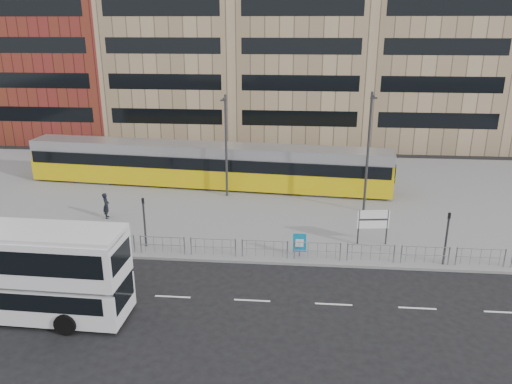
# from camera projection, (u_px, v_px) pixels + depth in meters

# --- Properties ---
(ground) EXTENTS (120.00, 120.00, 0.00)m
(ground) POSITION_uv_depth(u_px,v_px,m) (224.00, 262.00, 28.59)
(ground) COLOR black
(ground) RESTS_ON ground
(plaza) EXTENTS (64.00, 24.00, 0.15)m
(plaza) POSITION_uv_depth(u_px,v_px,m) (246.00, 193.00, 39.88)
(plaza) COLOR gray
(plaza) RESTS_ON ground
(kerb) EXTENTS (64.00, 0.25, 0.17)m
(kerb) POSITION_uv_depth(u_px,v_px,m) (224.00, 261.00, 28.62)
(kerb) COLOR gray
(kerb) RESTS_ON ground
(building_row) EXTENTS (70.40, 18.40, 31.20)m
(building_row) POSITION_uv_depth(u_px,v_px,m) (280.00, 23.00, 56.60)
(building_row) COLOR maroon
(building_row) RESTS_ON ground
(pedestrian_barrier) EXTENTS (32.07, 0.07, 1.10)m
(pedestrian_barrier) POSITION_uv_depth(u_px,v_px,m) (260.00, 244.00, 28.58)
(pedestrian_barrier) COLOR #93959B
(pedestrian_barrier) RESTS_ON plaza
(road_markings) EXTENTS (62.00, 0.12, 0.01)m
(road_markings) POSITION_uv_depth(u_px,v_px,m) (232.00, 299.00, 24.74)
(road_markings) COLOR white
(road_markings) RESTS_ON ground
(double_decker_bus) EXTENTS (11.04, 3.05, 4.39)m
(double_decker_bus) POSITION_uv_depth(u_px,v_px,m) (7.00, 268.00, 22.79)
(double_decker_bus) COLOR silver
(double_decker_bus) RESTS_ON ground
(tram) EXTENTS (29.98, 5.38, 3.52)m
(tram) POSITION_uv_depth(u_px,v_px,m) (206.00, 165.00, 40.96)
(tram) COLOR #D8B80B
(tram) RESTS_ON plaza
(station_sign) EXTENTS (1.93, 0.30, 2.22)m
(station_sign) POSITION_uv_depth(u_px,v_px,m) (373.00, 221.00, 30.05)
(station_sign) COLOR #2D2D30
(station_sign) RESTS_ON plaza
(ad_panel) EXTENTS (0.75, 0.08, 1.41)m
(ad_panel) POSITION_uv_depth(u_px,v_px,m) (300.00, 243.00, 28.74)
(ad_panel) COLOR #2D2D30
(ad_panel) RESTS_ON plaza
(pedestrian) EXTENTS (0.59, 0.75, 1.81)m
(pedestrian) POSITION_uv_depth(u_px,v_px,m) (106.00, 206.00, 34.39)
(pedestrian) COLOR black
(pedestrian) RESTS_ON plaza
(traffic_light_west) EXTENTS (0.22, 0.24, 3.10)m
(traffic_light_west) POSITION_uv_depth(u_px,v_px,m) (144.00, 216.00, 29.66)
(traffic_light_west) COLOR #2D2D30
(traffic_light_west) RESTS_ON plaza
(traffic_light_east) EXTENTS (0.22, 0.24, 3.10)m
(traffic_light_east) POSITION_uv_depth(u_px,v_px,m) (447.00, 232.00, 27.40)
(traffic_light_east) COLOR #2D2D30
(traffic_light_east) RESTS_ON plaza
(lamp_post_west) EXTENTS (0.45, 1.04, 7.87)m
(lamp_post_west) POSITION_uv_depth(u_px,v_px,m) (226.00, 142.00, 37.68)
(lamp_post_west) COLOR #2D2D30
(lamp_post_west) RESTS_ON plaza
(lamp_post_east) EXTENTS (0.45, 1.04, 8.51)m
(lamp_post_east) POSITION_uv_depth(u_px,v_px,m) (368.00, 148.00, 34.41)
(lamp_post_east) COLOR #2D2D30
(lamp_post_east) RESTS_ON plaza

